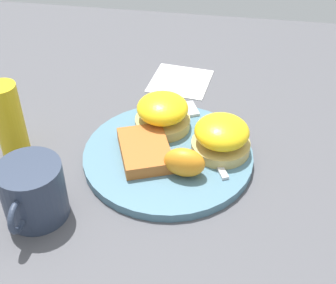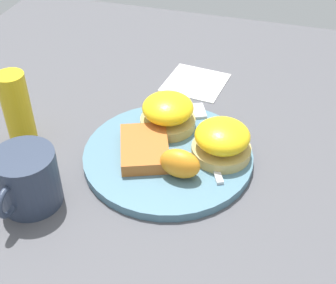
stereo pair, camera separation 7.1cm
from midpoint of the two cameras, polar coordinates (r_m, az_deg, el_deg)
name	(u,v)px [view 1 (the left image)]	position (r m, az deg, el deg)	size (l,w,h in m)	color
ground_plane	(168,159)	(0.73, -2.78, -2.20)	(1.10, 1.10, 0.00)	#4C4C51
plate	(168,156)	(0.72, -2.79, -1.78)	(0.26, 0.26, 0.01)	slate
sandwich_benedict_left	(221,136)	(0.70, 3.70, 0.58)	(0.09, 0.09, 0.06)	tan
sandwich_benedict_right	(163,113)	(0.75, -3.35, 3.48)	(0.09, 0.09, 0.06)	tan
hashbrown_patty	(145,150)	(0.71, -5.69, -1.10)	(0.10, 0.07, 0.02)	#B46129
orange_wedge	(184,162)	(0.67, -1.01, -2.63)	(0.06, 0.04, 0.04)	orange
fork	(201,131)	(0.75, 1.42, 1.22)	(0.19, 0.10, 0.00)	silver
cup	(33,192)	(0.65, -19.17, -5.89)	(0.11, 0.08, 0.08)	#2D384C
napkin	(180,81)	(0.91, -0.72, 7.41)	(0.11, 0.11, 0.00)	white
condiment_bottle	(9,120)	(0.76, -21.39, 2.41)	(0.04, 0.04, 0.12)	gold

